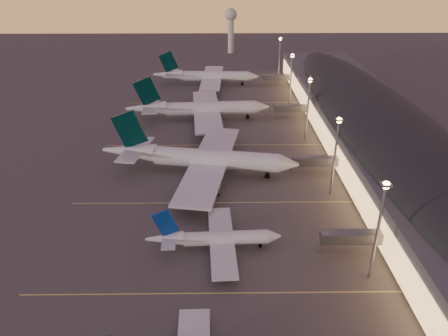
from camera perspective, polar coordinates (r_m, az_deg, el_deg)
ground at (r=106.88m, az=-0.78°, el=-14.23°), size 700.00×700.00×0.00m
airliner_narrow_north at (r=114.03m, az=-1.31°, el=-9.19°), size 35.06×31.30×12.54m
airliner_wide_near at (r=150.85m, az=-3.32°, el=1.28°), size 68.93×63.57×22.11m
airliner_wide_mid at (r=201.18m, az=-3.34°, el=7.73°), size 65.46×59.72×20.94m
airliner_wide_far at (r=258.31m, az=-2.37°, el=11.89°), size 61.16×55.69×19.58m
terminal_building at (r=176.28m, az=19.78°, el=4.60°), size 56.35×255.00×17.46m
light_masts at (r=159.17m, az=12.32°, el=6.69°), size 2.20×217.20×25.90m
radar_tower at (r=344.61m, az=0.91°, el=18.41°), size 9.00×9.00×32.50m
lane_markings at (r=139.70m, az=-0.80°, el=-3.49°), size 90.00×180.36×0.00m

